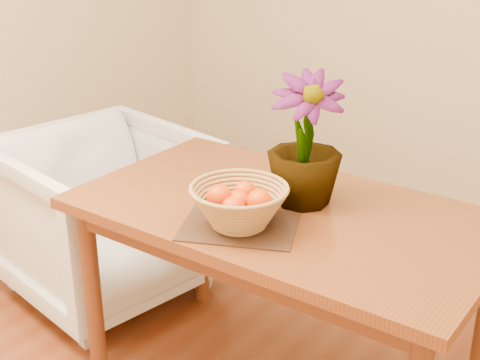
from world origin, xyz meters
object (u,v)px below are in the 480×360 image
Objects in this scene: table at (283,231)px; wicker_basket at (239,208)px; armchair at (104,208)px; potted_plant at (305,140)px.

wicker_basket reaches higher than table.
wicker_basket is 0.37× the size of armchair.
potted_plant is at bearing 77.16° from wicker_basket.
table is 4.53× the size of wicker_basket.
wicker_basket is 0.70× the size of potted_plant.
armchair is (-0.99, 0.34, -0.40)m from wicker_basket.
potted_plant is 1.19m from armchair.
table is at bearing -87.27° from armchair.
wicker_basket is 0.33m from potted_plant.
potted_plant reaches higher than table.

